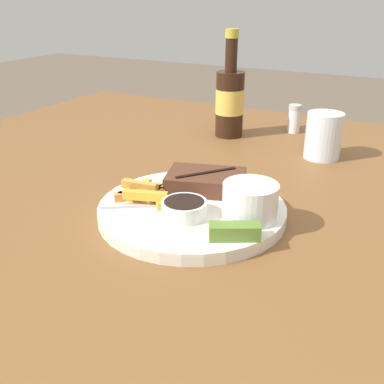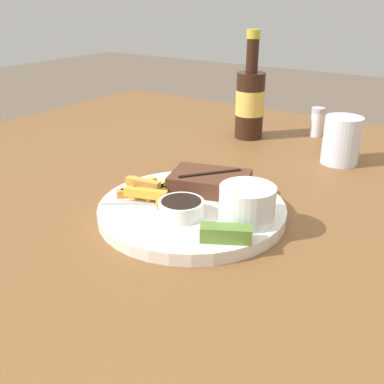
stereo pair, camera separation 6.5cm
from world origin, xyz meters
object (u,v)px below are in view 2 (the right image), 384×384
at_px(dinner_plate, 192,210).
at_px(dipping_sauce_cup, 181,208).
at_px(pickle_spear, 226,233).
at_px(steak_portion, 210,182).
at_px(beer_bottle, 250,101).
at_px(coleslaw_cup, 246,203).
at_px(knife_utensil, 187,194).
at_px(fork_utensil, 143,203).
at_px(salt_shaker, 317,122).
at_px(drinking_glass, 342,140).

relative_size(dinner_plate, dipping_sauce_cup, 4.33).
bearing_deg(pickle_spear, dipping_sauce_cup, 164.19).
bearing_deg(steak_portion, dinner_plate, -83.30).
distance_m(dipping_sauce_cup, pickle_spear, 0.09).
bearing_deg(beer_bottle, steak_portion, -72.31).
distance_m(coleslaw_cup, pickle_spear, 0.06).
bearing_deg(pickle_spear, beer_bottle, 114.33).
bearing_deg(knife_utensil, dipping_sauce_cup, -173.11).
bearing_deg(dinner_plate, pickle_spear, -33.81).
bearing_deg(knife_utensil, beer_bottle, -7.84).
relative_size(dinner_plate, pickle_spear, 4.11).
height_order(dipping_sauce_cup, fork_utensil, dipping_sauce_cup).
distance_m(pickle_spear, knife_utensil, 0.14).
distance_m(pickle_spear, salt_shaker, 0.56).
height_order(dipping_sauce_cup, beer_bottle, beer_bottle).
bearing_deg(dinner_plate, fork_utensil, -147.52).
distance_m(dinner_plate, fork_utensil, 0.07).
height_order(drinking_glass, salt_shaker, drinking_glass).
xyz_separation_m(coleslaw_cup, beer_bottle, (-0.20, 0.40, 0.04)).
bearing_deg(dipping_sauce_cup, steak_portion, 98.82).
bearing_deg(steak_portion, coleslaw_cup, -33.55).
distance_m(coleslaw_cup, fork_utensil, 0.16).
bearing_deg(drinking_glass, pickle_spear, -92.23).
distance_m(beer_bottle, drinking_glass, 0.23).
distance_m(steak_portion, beer_bottle, 0.36).
relative_size(dipping_sauce_cup, fork_utensil, 0.53).
distance_m(dinner_plate, knife_utensil, 0.03).
distance_m(dipping_sauce_cup, fork_utensil, 0.07).
xyz_separation_m(dinner_plate, beer_bottle, (-0.11, 0.40, 0.07)).
bearing_deg(salt_shaker, steak_portion, -92.18).
xyz_separation_m(dinner_plate, fork_utensil, (-0.06, -0.04, 0.01)).
height_order(coleslaw_cup, dipping_sauce_cup, coleslaw_cup).
bearing_deg(fork_utensil, pickle_spear, -41.41).
xyz_separation_m(steak_portion, salt_shaker, (0.02, 0.43, 0.00)).
xyz_separation_m(dinner_plate, pickle_spear, (0.09, -0.06, 0.02)).
bearing_deg(pickle_spear, salt_shaker, 98.60).
relative_size(beer_bottle, salt_shaker, 3.56).
xyz_separation_m(steak_portion, fork_utensil, (-0.05, -0.10, -0.01)).
height_order(coleslaw_cup, drinking_glass, drinking_glass).
xyz_separation_m(beer_bottle, salt_shaker, (0.12, 0.09, -0.05)).
bearing_deg(dinner_plate, drinking_glass, 72.44).
bearing_deg(dipping_sauce_cup, dinner_plate, 102.10).
height_order(coleslaw_cup, fork_utensil, coleslaw_cup).
height_order(steak_portion, beer_bottle, beer_bottle).
xyz_separation_m(dipping_sauce_cup, pickle_spear, (0.08, -0.02, -0.00)).
height_order(fork_utensil, salt_shaker, salt_shaker).
distance_m(coleslaw_cup, salt_shaker, 0.50).
bearing_deg(drinking_glass, dinner_plate, -107.56).
relative_size(dipping_sauce_cup, salt_shaker, 0.97).
xyz_separation_m(coleslaw_cup, salt_shaker, (-0.08, 0.49, -0.01)).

